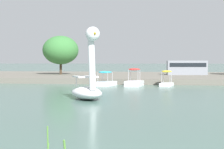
{
  "coord_description": "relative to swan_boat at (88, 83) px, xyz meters",
  "views": [
    {
      "loc": [
        1.37,
        -5.75,
        2.35
      ],
      "look_at": [
        -2.6,
        19.94,
        1.38
      ],
      "focal_mm": 58.59,
      "sensor_mm": 36.0,
      "label": 1
    }
  ],
  "objects": [
    {
      "name": "pedal_boat_cyan",
      "position": [
        -1.02,
        12.12,
        -0.58
      ],
      "size": [
        1.99,
        2.67,
        1.39
      ],
      "color": "white",
      "rests_on": "ground_plane"
    },
    {
      "name": "swan_boat",
      "position": [
        0.0,
        0.0,
        0.0
      ],
      "size": [
        3.1,
        3.72,
        4.33
      ],
      "color": "white",
      "rests_on": "ground_plane"
    },
    {
      "name": "pedal_boat_yellow",
      "position": [
        4.69,
        12.55,
        -0.54
      ],
      "size": [
        1.36,
        1.94,
        1.47
      ],
      "color": "white",
      "rests_on": "ground_plane"
    },
    {
      "name": "pedal_boat_red",
      "position": [
        1.71,
        12.12,
        -0.58
      ],
      "size": [
        1.68,
        2.55,
        1.66
      ],
      "color": "white",
      "rests_on": "ground_plane"
    },
    {
      "name": "parked_van",
      "position": [
        7.17,
        26.0,
        0.54
      ],
      "size": [
        5.15,
        2.4,
        1.81
      ],
      "color": "gray",
      "rests_on": "shore_bank_far"
    },
    {
      "name": "tree_broadleaf_left",
      "position": [
        -9.14,
        24.71,
        2.75
      ],
      "size": [
        6.32,
        6.43,
        5.06
      ],
      "color": "#423323",
      "rests_on": "shore_bank_far"
    },
    {
      "name": "shore_bank_far",
      "position": [
        3.47,
        25.81,
        -0.72
      ],
      "size": [
        118.85,
        23.39,
        0.57
      ],
      "primitive_type": "cube",
      "color": "#6B665B",
      "rests_on": "ground_plane"
    }
  ]
}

